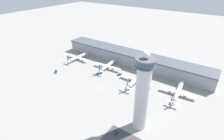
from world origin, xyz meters
TOP-DOWN VIEW (x-y plane):
  - ground_plane at (0.00, 0.00)m, footprint 1000.00×1000.00m
  - terminal_building at (0.00, 70.00)m, footprint 207.43×25.00m
  - control_tower at (59.09, -25.44)m, footprint 14.16×14.16m
  - airplane_gate_alpha at (-70.61, 37.10)m, footprint 35.79×36.46m
  - airplane_gate_bravo at (-19.33, 38.51)m, footprint 37.90×35.89m
  - airplane_gate_charlie at (27.07, 30.40)m, footprint 39.60×42.64m
  - airplane_gate_delta at (72.90, 32.77)m, footprint 35.88×40.80m
  - service_truck_catering at (-20.12, 22.74)m, footprint 6.47×6.39m
  - service_truck_fuel at (2.77, 34.47)m, footprint 5.28×7.13m
  - service_truck_baggage at (-67.32, -5.40)m, footprint 5.99×6.38m
  - car_red_hatchback at (47.92, -43.18)m, footprint 1.78×4.70m

SIDE VIEW (x-z plane):
  - ground_plane at x=0.00m, z-range 0.00..0.00m
  - car_red_hatchback at x=47.92m, z-range -0.17..1.33m
  - service_truck_fuel at x=2.77m, z-range -0.38..2.06m
  - service_truck_baggage at x=-67.32m, z-range -0.41..2.27m
  - service_truck_catering at x=-20.12m, z-range -0.41..2.27m
  - airplane_gate_alpha at x=-70.61m, z-range -2.22..10.21m
  - airplane_gate_delta at x=72.90m, z-range -2.53..10.90m
  - airplane_gate_charlie at x=27.07m, z-range -2.55..11.15m
  - airplane_gate_bravo at x=-19.33m, z-range -2.19..11.35m
  - terminal_building at x=0.00m, z-range 0.10..17.04m
  - control_tower at x=59.09m, z-range -0.50..65.04m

